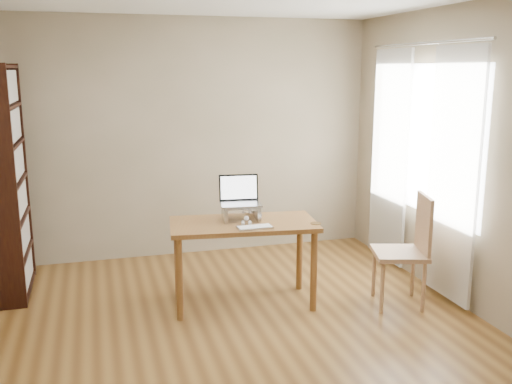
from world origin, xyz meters
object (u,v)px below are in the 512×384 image
at_px(desk, 243,234).
at_px(keyboard, 255,227).
at_px(bookshelf, 6,182).
at_px(laptop, 239,197).
at_px(cat, 245,212).
at_px(chair, 408,245).

bearing_deg(desk, keyboard, -72.98).
xyz_separation_m(bookshelf, keyboard, (2.03, -1.08, -0.29)).
distance_m(laptop, keyboard, 0.41).
bearing_deg(cat, desk, -96.82).
bearing_deg(cat, laptop, 155.52).
relative_size(keyboard, cat, 0.65).
height_order(desk, keyboard, keyboard).
height_order(laptop, cat, laptop).
height_order(laptop, keyboard, laptop).
xyz_separation_m(desk, chair, (1.39, -0.39, -0.10)).
relative_size(bookshelf, cat, 4.50).
relative_size(desk, cat, 2.84).
bearing_deg(desk, laptop, 96.60).
relative_size(desk, chair, 1.34).
xyz_separation_m(laptop, keyboard, (0.04, -0.36, -0.18)).
distance_m(bookshelf, chair, 3.64).
distance_m(desk, chair, 1.45).
xyz_separation_m(laptop, cat, (0.04, -0.03, -0.14)).
height_order(keyboard, cat, cat).
xyz_separation_m(keyboard, cat, (0.00, 0.33, 0.05)).
relative_size(desk, laptop, 3.51).
bearing_deg(keyboard, desk, 98.61).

